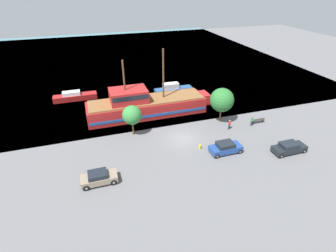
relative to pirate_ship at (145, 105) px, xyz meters
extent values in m
plane|color=#5B5B5E|center=(3.09, -8.85, -1.71)|extent=(160.00, 160.00, 0.00)
plane|color=teal|center=(3.09, 35.15, -1.71)|extent=(80.00, 80.00, 0.00)
cube|color=#A31E1E|center=(0.30, 0.00, -0.49)|extent=(19.01, 4.83, 2.45)
cube|color=#234C93|center=(0.30, 0.00, -0.85)|extent=(18.63, 4.91, 0.45)
cube|color=#A31E1E|center=(10.41, 0.00, -0.12)|extent=(1.40, 2.66, 1.71)
cube|color=brown|center=(0.30, 0.00, 0.86)|extent=(18.25, 4.45, 0.25)
cube|color=#A31E1E|center=(-2.55, 0.00, 1.99)|extent=(5.70, 3.87, 2.00)
cube|color=black|center=(-2.55, 0.00, 2.29)|extent=(5.42, 3.93, 0.72)
cylinder|color=#4C331E|center=(3.15, 0.00, 4.87)|extent=(0.28, 0.28, 7.76)
cylinder|color=#4C331E|center=(-3.03, 0.00, 4.28)|extent=(0.28, 0.28, 6.60)
cube|color=navy|center=(7.62, 7.91, -1.35)|extent=(7.47, 1.84, 0.71)
cube|color=silver|center=(7.06, 7.91, -0.46)|extent=(2.99, 1.44, 1.06)
cube|color=black|center=(7.95, 7.91, -0.46)|extent=(0.12, 1.29, 0.85)
cube|color=maroon|center=(-10.84, 9.76, -1.21)|extent=(7.69, 1.81, 1.00)
cube|color=silver|center=(-11.42, 9.76, -0.38)|extent=(3.07, 1.41, 0.66)
cube|color=black|center=(-10.50, 9.76, -0.38)|extent=(0.12, 1.27, 0.53)
cube|color=navy|center=(7.27, -13.67, -1.11)|extent=(4.09, 1.79, 0.74)
cube|color=black|center=(7.15, -13.67, -0.48)|extent=(2.13, 1.61, 0.52)
cylinder|color=black|center=(8.88, -14.47, -1.40)|extent=(0.62, 0.22, 0.62)
cylinder|color=gray|center=(8.88, -14.47, -1.40)|extent=(0.24, 0.25, 0.24)
cylinder|color=black|center=(8.88, -12.86, -1.40)|extent=(0.62, 0.22, 0.62)
cylinder|color=gray|center=(8.88, -12.86, -1.40)|extent=(0.24, 0.25, 0.24)
cylinder|color=black|center=(5.66, -14.47, -1.40)|extent=(0.62, 0.22, 0.62)
cylinder|color=gray|center=(5.66, -14.47, -1.40)|extent=(0.24, 0.25, 0.24)
cylinder|color=black|center=(5.66, -12.86, -1.40)|extent=(0.62, 0.22, 0.62)
cylinder|color=gray|center=(5.66, -12.86, -1.40)|extent=(0.24, 0.25, 0.24)
cube|color=black|center=(15.04, -16.15, -1.13)|extent=(4.39, 1.72, 0.70)
cube|color=black|center=(14.91, -16.15, -0.54)|extent=(2.28, 1.55, 0.48)
cylinder|color=black|center=(16.81, -16.92, -1.40)|extent=(0.61, 0.22, 0.61)
cylinder|color=gray|center=(16.81, -16.92, -1.40)|extent=(0.23, 0.25, 0.23)
cylinder|color=black|center=(16.81, -15.38, -1.40)|extent=(0.61, 0.22, 0.61)
cylinder|color=gray|center=(16.81, -15.38, -1.40)|extent=(0.23, 0.25, 0.23)
cylinder|color=black|center=(13.28, -16.92, -1.40)|extent=(0.61, 0.22, 0.61)
cylinder|color=gray|center=(13.28, -16.92, -1.40)|extent=(0.23, 0.25, 0.23)
cylinder|color=black|center=(13.28, -15.38, -1.40)|extent=(0.61, 0.22, 0.61)
cylinder|color=gray|center=(13.28, -15.38, -1.40)|extent=(0.23, 0.25, 0.23)
cube|color=#7F705B|center=(-8.69, -14.53, -1.10)|extent=(3.87, 1.78, 0.70)
cube|color=black|center=(-8.81, -14.53, -0.51)|extent=(2.01, 1.60, 0.47)
cylinder|color=black|center=(-7.25, -15.33, -1.36)|extent=(0.70, 0.22, 0.70)
cylinder|color=gray|center=(-7.25, -15.33, -1.36)|extent=(0.27, 0.25, 0.27)
cylinder|color=black|center=(-7.25, -13.73, -1.36)|extent=(0.70, 0.22, 0.70)
cylinder|color=gray|center=(-7.25, -13.73, -1.36)|extent=(0.27, 0.25, 0.27)
cylinder|color=black|center=(-10.14, -15.33, -1.36)|extent=(0.70, 0.22, 0.70)
cylinder|color=gray|center=(-10.14, -15.33, -1.36)|extent=(0.27, 0.25, 0.27)
cylinder|color=black|center=(-10.14, -13.73, -1.36)|extent=(0.70, 0.22, 0.70)
cylinder|color=gray|center=(-10.14, -13.73, -1.36)|extent=(0.27, 0.25, 0.27)
cylinder|color=yellow|center=(4.49, -11.90, -1.43)|extent=(0.22, 0.22, 0.56)
sphere|color=yellow|center=(4.49, -11.90, -1.07)|extent=(0.25, 0.25, 0.25)
cylinder|color=yellow|center=(4.33, -11.90, -1.40)|extent=(0.10, 0.09, 0.09)
cylinder|color=yellow|center=(4.65, -11.90, -1.40)|extent=(0.10, 0.09, 0.09)
cube|color=#4C4742|center=(15.92, -8.21, -1.28)|extent=(1.96, 0.45, 0.05)
cube|color=#4C4742|center=(15.92, -8.40, -1.06)|extent=(1.96, 0.06, 0.40)
cube|color=#2D2D2D|center=(15.00, -8.21, -1.51)|extent=(0.12, 0.36, 0.40)
cube|color=#2D2D2D|center=(16.84, -8.21, -1.51)|extent=(0.12, 0.36, 0.40)
cylinder|color=#232838|center=(10.70, -8.51, -1.34)|extent=(0.27, 0.27, 0.74)
cylinder|color=#B22323|center=(10.70, -8.51, -0.68)|extent=(0.32, 0.32, 0.57)
sphere|color=tan|center=(10.70, -8.51, -0.29)|extent=(0.20, 0.20, 0.20)
cylinder|color=#232838|center=(14.47, -8.61, -1.34)|extent=(0.27, 0.27, 0.75)
cylinder|color=#337F4C|center=(14.47, -8.61, -0.67)|extent=(0.32, 0.32, 0.58)
sphere|color=#8C664C|center=(14.47, -8.61, -0.28)|extent=(0.20, 0.20, 0.20)
cylinder|color=brown|center=(-3.15, -5.60, -0.73)|extent=(0.24, 0.24, 1.97)
sphere|color=#337A38|center=(-3.15, -5.60, 1.41)|extent=(2.71, 2.71, 2.71)
cylinder|color=brown|center=(10.51, -5.93, -0.65)|extent=(0.24, 0.24, 2.11)
sphere|color=#286B2D|center=(10.51, -5.93, 1.94)|extent=(3.61, 3.61, 3.61)
camera|label=1|loc=(-8.32, -37.73, 18.05)|focal=28.00mm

